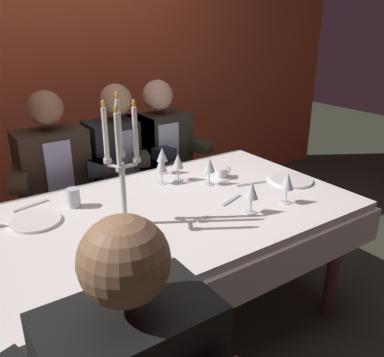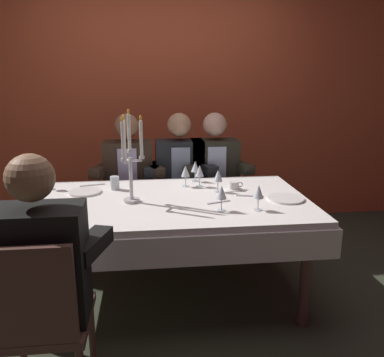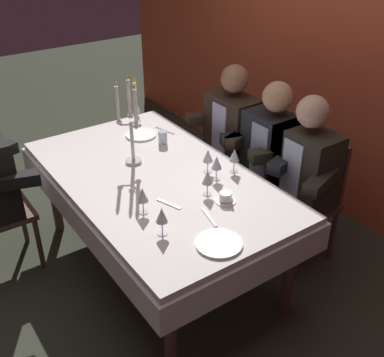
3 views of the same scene
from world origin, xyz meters
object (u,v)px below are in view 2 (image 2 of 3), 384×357
Objects in this scene: water_tumbler_0 at (115,183)px; seated_diner_1 at (128,171)px; dining_table at (168,216)px; wine_glass_0 at (195,167)px; wine_glass_3 at (185,172)px; coffee_cup_0 at (234,186)px; dinner_plate_1 at (286,199)px; seated_diner_0 at (39,264)px; dinner_plate_0 at (85,192)px; wine_glass_1 at (51,174)px; candelabra at (130,161)px; wine_glass_4 at (222,193)px; seated_diner_2 at (179,170)px; wine_glass_2 at (258,192)px; wine_glass_6 at (200,171)px; wine_glass_5 at (218,176)px; seated_diner_3 at (214,169)px.

seated_diner_1 reaches higher than water_tumbler_0.
wine_glass_0 is (0.24, 0.45, 0.24)m from dining_table.
wine_glass_3 is 0.38m from coffee_cup_0.
dinner_plate_1 is 0.20× the size of seated_diner_0.
water_tumbler_0 is at bearing 161.78° from dinner_plate_1.
dinner_plate_0 is at bearing -162.50° from water_tumbler_0.
wine_glass_1 reaches higher than dining_table.
candelabra is 0.63m from wine_glass_4.
wine_glass_0 reaches higher than coffee_cup_0.
dinner_plate_0 reaches higher than dining_table.
candelabra is 1.04m from seated_diner_2.
wine_glass_4 is at bearing -81.97° from seated_diner_2.
wine_glass_3 is (0.73, 0.08, 0.11)m from dinner_plate_0.
candelabra is at bearing -173.27° from dining_table.
wine_glass_1 is at bearing 155.74° from wine_glass_2.
dinner_plate_0 is 1.77× the size of coffee_cup_0.
wine_glass_6 reaches higher than dining_table.
wine_glass_2 and wine_glass_6 have the same top height.
dinner_plate_0 is (-0.58, 0.22, 0.13)m from dining_table.
dining_table is 0.56m from wine_glass_0.
wine_glass_6 is at bearing -2.18° from wine_glass_1.
dining_table is 0.50m from water_tumbler_0.
dining_table is at bearing -37.49° from water_tumbler_0.
seated_diner_1 reaches higher than wine_glass_0.
coffee_cup_0 is at bearing -41.48° from seated_diner_1.
candelabra reaches higher than wine_glass_5.
dinner_plate_0 is 1.42× the size of wine_glass_0.
dinner_plate_1 is at bearing -14.88° from wine_glass_1.
wine_glass_2 is at bearing -3.88° from wine_glass_4.
wine_glass_2 is 1.45m from seated_diner_1.
coffee_cup_0 is 0.78m from seated_diner_2.
water_tumbler_0 is 0.75× the size of coffee_cup_0.
dining_table is at bearing -21.86° from wine_glass_1.
coffee_cup_0 is 0.11× the size of seated_diner_0.
candelabra is 0.49× the size of seated_diner_1.
candelabra is 0.49× the size of seated_diner_2.
dining_table is 0.48m from wine_glass_4.
wine_glass_2 is at bearing -142.40° from dinner_plate_1.
dinner_plate_1 is at bearing -43.19° from coffee_cup_0.
wine_glass_2 is at bearing -86.20° from seated_diner_3.
wine_glass_2 is (0.55, -0.29, 0.23)m from dining_table.
wine_glass_5 is at bearing -161.43° from coffee_cup_0.
wine_glass_3 and wine_glass_4 have the same top height.
wine_glass_3 is at bearing -122.17° from wine_glass_0.
coffee_cup_0 is at bearing -64.09° from seated_diner_2.
wine_glass_5 reaches higher than dinner_plate_0.
seated_diner_2 is at bearing 123.06° from dinner_plate_1.
wine_glass_1 is at bearing -157.16° from seated_diner_3.
candelabra is 0.81m from coffee_cup_0.
seated_diner_0 is at bearing -114.43° from candelabra.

